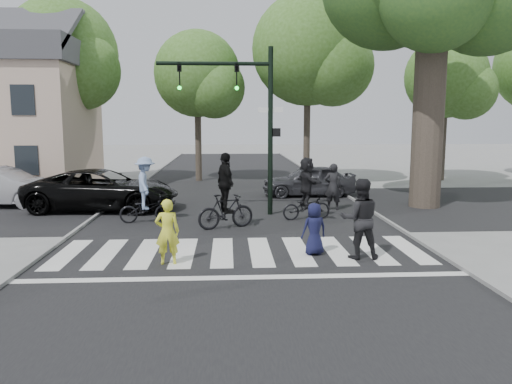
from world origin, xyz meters
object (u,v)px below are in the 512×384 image
pedestrian_adult (360,219)px  car_grey (309,180)px  cyclist_right (307,192)px  pedestrian_woman (167,232)px  car_silver (0,187)px  pedestrian_child (314,229)px  car_suv (103,190)px  cyclist_left (146,194)px  traffic_signal (247,107)px  cyclist_mid (226,198)px

pedestrian_adult → car_grey: (0.41, 10.40, -0.29)m
pedestrian_adult → cyclist_right: cyclist_right is taller
pedestrian_woman → car_silver: (-7.67, 8.61, -0.00)m
pedestrian_woman → car_silver: 11.53m
cyclist_right → car_grey: 5.53m
pedestrian_woman → pedestrian_child: 3.71m
pedestrian_adult → car_silver: pedestrian_adult is taller
pedestrian_woman → car_suv: bearing=-72.6°
pedestrian_child → car_grey: size_ratio=0.32×
pedestrian_adult → cyclist_left: size_ratio=0.90×
car_silver → car_suv: bearing=-98.1°
traffic_signal → cyclist_right: traffic_signal is taller
pedestrian_woman → cyclist_left: cyclist_left is taller
traffic_signal → cyclist_right: size_ratio=2.76×
cyclist_mid → car_suv: size_ratio=0.43×
cyclist_left → cyclist_right: bearing=2.2°
traffic_signal → pedestrian_adult: size_ratio=2.98×
traffic_signal → cyclist_mid: bearing=-108.3°
traffic_signal → cyclist_left: bearing=-160.7°
pedestrian_woman → pedestrian_child: bearing=-176.3°
pedestrian_adult → car_grey: 10.41m
car_silver → cyclist_left: bearing=-113.3°
car_grey → pedestrian_adult: bearing=-4.0°
pedestrian_woman → cyclist_right: bearing=-135.2°
pedestrian_adult → cyclist_mid: (-3.35, 3.65, -0.01)m
pedestrian_woman → cyclist_mid: 4.16m
cyclist_mid → pedestrian_woman: bearing=-109.4°
pedestrian_woman → car_suv: size_ratio=0.28×
pedestrian_woman → car_grey: 11.84m
pedestrian_child → cyclist_left: 6.61m
cyclist_mid → car_grey: 7.73m
pedestrian_adult → cyclist_mid: 4.95m
pedestrian_adult → cyclist_right: bearing=-79.4°
pedestrian_woman → car_grey: size_ratio=0.38×
pedestrian_adult → cyclist_mid: cyclist_mid is taller
car_silver → car_grey: bearing=-74.8°
pedestrian_child → cyclist_left: size_ratio=0.60×
cyclist_right → car_grey: cyclist_right is taller
traffic_signal → car_grey: (2.99, 4.43, -3.18)m
pedestrian_adult → cyclist_left: cyclist_left is taller
traffic_signal → car_silver: (-9.81, 2.37, -3.11)m
pedestrian_woman → car_silver: pedestrian_woman is taller
pedestrian_child → car_suv: (-7.00, 6.85, 0.12)m
cyclist_left → car_grey: cyclist_left is taller
car_silver → traffic_signal: bearing=-97.5°
cyclist_mid → cyclist_right: cyclist_mid is taller
traffic_signal → cyclist_mid: size_ratio=2.47×
car_grey → cyclist_mid: bearing=-30.8°
cyclist_mid → cyclist_left: bearing=157.6°
cyclist_right → car_suv: (-7.52, 2.28, -0.18)m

